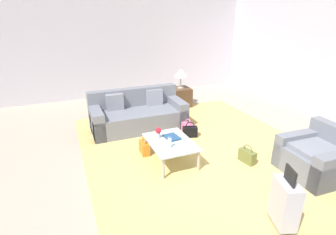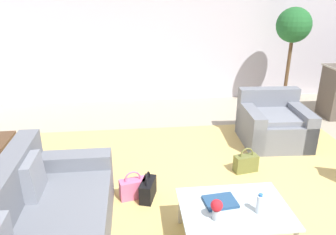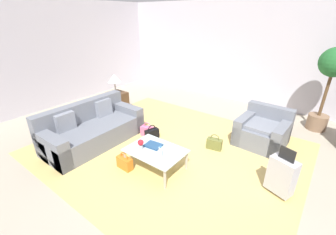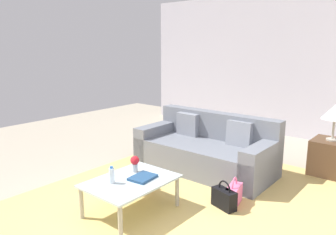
# 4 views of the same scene
# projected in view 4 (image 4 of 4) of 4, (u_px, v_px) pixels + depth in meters

# --- Properties ---
(wall_left) EXTENTS (0.12, 8.00, 3.10)m
(wall_left) POSITION_uv_depth(u_px,v_px,m) (308.00, 66.00, 6.79)
(wall_left) COLOR silver
(wall_left) RESTS_ON ground
(area_rug) EXTENTS (5.20, 4.40, 0.01)m
(area_rug) POSITION_uv_depth(u_px,v_px,m) (189.00, 224.00, 3.64)
(area_rug) COLOR tan
(area_rug) RESTS_ON ground
(couch) EXTENTS (1.00, 2.18, 0.89)m
(couch) POSITION_uv_depth(u_px,v_px,m) (207.00, 151.00, 5.28)
(couch) COLOR slate
(couch) RESTS_ON ground
(coffee_table) EXTENTS (1.04, 0.75, 0.41)m
(coffee_table) POSITION_uv_depth(u_px,v_px,m) (131.00, 184.00, 3.85)
(coffee_table) COLOR silver
(coffee_table) RESTS_ON ground
(water_bottle) EXTENTS (0.06, 0.06, 0.20)m
(water_bottle) POSITION_uv_depth(u_px,v_px,m) (112.00, 175.00, 3.73)
(water_bottle) COLOR silver
(water_bottle) RESTS_ON coffee_table
(coffee_table_book) EXTENTS (0.33, 0.27, 0.03)m
(coffee_table_book) POSITION_uv_depth(u_px,v_px,m) (143.00, 177.00, 3.87)
(coffee_table_book) COLOR navy
(coffee_table_book) RESTS_ON coffee_table
(flower_vase) EXTENTS (0.11, 0.11, 0.21)m
(flower_vase) POSITION_uv_depth(u_px,v_px,m) (135.00, 162.00, 4.07)
(flower_vase) COLOR #B2B7BC
(flower_vase) RESTS_ON coffee_table
(side_table) EXTENTS (0.54, 0.54, 0.55)m
(side_table) POSITION_uv_depth(u_px,v_px,m) (330.00, 157.00, 5.04)
(side_table) COLOR #513823
(side_table) RESTS_ON ground
(table_lamp) EXTENTS (0.38, 0.38, 0.56)m
(table_lamp) POSITION_uv_depth(u_px,v_px,m) (335.00, 113.00, 4.89)
(table_lamp) COLOR #ADA899
(table_lamp) RESTS_ON side_table
(handbag_black) EXTENTS (0.23, 0.35, 0.36)m
(handbag_black) POSITION_uv_depth(u_px,v_px,m) (224.00, 198.00, 3.99)
(handbag_black) COLOR black
(handbag_black) RESTS_ON ground
(handbag_orange) EXTENTS (0.33, 0.15, 0.36)m
(handbag_orange) POSITION_uv_depth(u_px,v_px,m) (138.00, 182.00, 4.47)
(handbag_orange) COLOR orange
(handbag_orange) RESTS_ON ground
(handbag_pink) EXTENTS (0.34, 0.21, 0.36)m
(handbag_pink) POSITION_uv_depth(u_px,v_px,m) (234.00, 194.00, 4.10)
(handbag_pink) COLOR pink
(handbag_pink) RESTS_ON ground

